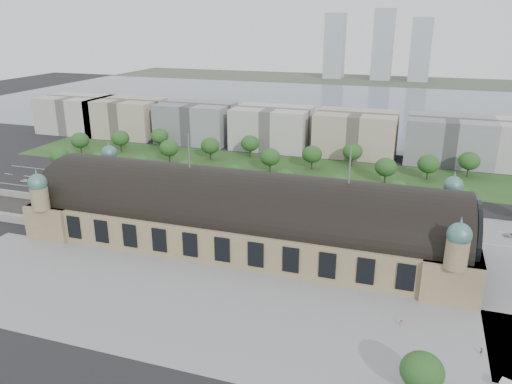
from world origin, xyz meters
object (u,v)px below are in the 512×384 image
(petrol_station, at_px, (187,169))
(parked_car_6, at_px, (179,204))
(traffic_car_0, at_px, (24,181))
(pedestrian_1, at_px, (481,351))
(parked_car_3, at_px, (143,203))
(traffic_car_4, at_px, (301,215))
(traffic_car_2, at_px, (169,193))
(parked_car_4, at_px, (173,203))
(parked_car_1, at_px, (99,196))
(traffic_car_1, at_px, (75,179))
(parked_car_0, at_px, (136,203))
(bus_mid, at_px, (295,209))
(parked_car_5, at_px, (157,201))
(parked_car_2, at_px, (122,197))
(bus_west, at_px, (241,207))
(traffic_car_5, at_px, (395,217))
(traffic_car_3, at_px, (209,192))
(pedestrian_0, at_px, (401,323))
(traffic_car_6, at_px, (512,235))
(bus_east, at_px, (365,218))

(petrol_station, distance_m, parked_car_6, 43.27)
(traffic_car_0, height_order, pedestrian_1, pedestrian_1)
(petrol_station, height_order, parked_car_3, petrol_station)
(petrol_station, bearing_deg, traffic_car_4, -27.96)
(traffic_car_2, bearing_deg, parked_car_4, 36.09)
(petrol_station, relative_size, parked_car_1, 2.68)
(traffic_car_1, relative_size, pedestrian_1, 2.57)
(parked_car_0, height_order, parked_car_4, parked_car_4)
(bus_mid, bearing_deg, parked_car_6, 102.49)
(traffic_car_0, relative_size, parked_car_5, 0.79)
(parked_car_2, distance_m, bus_west, 54.24)
(traffic_car_5, height_order, parked_car_6, traffic_car_5)
(traffic_car_4, bearing_deg, traffic_car_3, -100.09)
(parked_car_6, xyz_separation_m, bus_mid, (48.61, 6.83, 1.24))
(parked_car_0, bearing_deg, parked_car_6, 76.88)
(petrol_station, height_order, pedestrian_0, petrol_station)
(parked_car_0, bearing_deg, parked_car_1, -121.71)
(parked_car_3, bearing_deg, traffic_car_4, 64.06)
(traffic_car_5, height_order, bus_west, bus_west)
(traffic_car_5, distance_m, bus_west, 61.16)
(pedestrian_1, bearing_deg, traffic_car_0, 112.18)
(parked_car_2, bearing_deg, bus_west, 67.93)
(traffic_car_4, relative_size, pedestrian_0, 2.77)
(traffic_car_3, height_order, parked_car_4, traffic_car_3)
(pedestrian_0, bearing_deg, parked_car_5, 154.45)
(traffic_car_0, relative_size, traffic_car_6, 0.80)
(traffic_car_2, bearing_deg, parked_car_6, 44.60)
(traffic_car_0, xyz_separation_m, traffic_car_6, (212.86, 4.49, 0.01))
(petrol_station, height_order, traffic_car_0, petrol_station)
(traffic_car_2, xyz_separation_m, traffic_car_5, (97.04, 3.45, -0.08))
(traffic_car_1, xyz_separation_m, bus_west, (89.61, -11.79, 1.12))
(traffic_car_1, distance_m, traffic_car_5, 149.65)
(bus_east, bearing_deg, traffic_car_4, 97.62)
(petrol_station, distance_m, bus_mid, 72.42)
(traffic_car_2, height_order, parked_car_1, traffic_car_2)
(petrol_station, relative_size, traffic_car_1, 3.10)
(traffic_car_3, xyz_separation_m, pedestrian_0, (87.31, -78.04, 0.09))
(traffic_car_2, distance_m, parked_car_1, 30.59)
(parked_car_3, relative_size, parked_car_4, 1.07)
(traffic_car_3, height_order, parked_car_2, traffic_car_3)
(parked_car_6, height_order, bus_mid, bus_mid)
(traffic_car_5, xyz_separation_m, parked_car_1, (-124.75, -16.41, 0.04))
(traffic_car_5, height_order, bus_east, bus_east)
(parked_car_2, xyz_separation_m, parked_car_4, (24.66, 0.00, 0.04))
(traffic_car_4, xyz_separation_m, pedestrian_0, (41.59, -64.07, 0.05))
(traffic_car_6, distance_m, parked_car_4, 131.17)
(parked_car_5, bearing_deg, pedestrian_1, 34.57)
(traffic_car_5, bearing_deg, parked_car_6, 97.91)
(petrol_station, height_order, parked_car_5, petrol_station)
(pedestrian_1, bearing_deg, traffic_car_4, 82.60)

